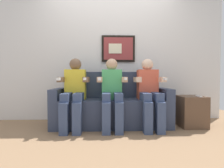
# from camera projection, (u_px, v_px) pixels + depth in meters

# --- Properties ---
(ground_plane) EXTENTS (5.59, 5.59, 0.00)m
(ground_plane) POSITION_uv_depth(u_px,v_px,m) (112.00, 131.00, 2.44)
(ground_plane) COLOR #8C6B4C
(back_wall_assembly) EXTENTS (4.30, 0.10, 2.60)m
(back_wall_assembly) POSITION_uv_depth(u_px,v_px,m) (111.00, 52.00, 3.16)
(back_wall_assembly) COLOR silver
(back_wall_assembly) RESTS_ON ground_plane
(couch) EXTENTS (1.90, 0.58, 0.90)m
(couch) POSITION_uv_depth(u_px,v_px,m) (112.00, 107.00, 2.75)
(couch) COLOR #333D56
(couch) RESTS_ON ground_plane
(person_on_left) EXTENTS (0.46, 0.56, 1.11)m
(person_on_left) POSITION_uv_depth(u_px,v_px,m) (74.00, 90.00, 2.56)
(person_on_left) COLOR yellow
(person_on_left) RESTS_ON ground_plane
(person_in_middle) EXTENTS (0.46, 0.56, 1.11)m
(person_in_middle) POSITION_uv_depth(u_px,v_px,m) (112.00, 90.00, 2.58)
(person_in_middle) COLOR #4CB266
(person_in_middle) RESTS_ON ground_plane
(person_on_right) EXTENTS (0.46, 0.56, 1.11)m
(person_on_right) POSITION_uv_depth(u_px,v_px,m) (149.00, 90.00, 2.60)
(person_on_right) COLOR #D8593F
(person_on_right) RESTS_ON ground_plane
(side_table_right) EXTENTS (0.40, 0.40, 0.50)m
(side_table_right) POSITION_uv_depth(u_px,v_px,m) (191.00, 111.00, 2.70)
(side_table_right) COLOR brown
(side_table_right) RESTS_ON ground_plane
(spare_remote_on_table) EXTENTS (0.04, 0.13, 0.02)m
(spare_remote_on_table) POSITION_uv_depth(u_px,v_px,m) (199.00, 96.00, 2.57)
(spare_remote_on_table) COLOR white
(spare_remote_on_table) RESTS_ON side_table_right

